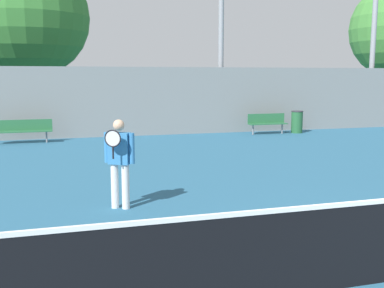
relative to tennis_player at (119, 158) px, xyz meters
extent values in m
cylinder|color=silver|center=(-0.09, 0.06, -0.52)|extent=(0.14, 0.14, 0.84)
cylinder|color=silver|center=(0.10, -0.05, -0.52)|extent=(0.14, 0.14, 0.84)
cube|color=teal|center=(0.00, 0.01, 0.19)|extent=(0.44, 0.37, 0.58)
cylinder|color=teal|center=(-0.21, 0.13, 0.19)|extent=(0.10, 0.10, 0.56)
cylinder|color=teal|center=(0.22, -0.11, 0.19)|extent=(0.10, 0.10, 0.56)
sphere|color=#DBAD89|center=(0.00, 0.01, 0.61)|extent=(0.21, 0.21, 0.21)
cylinder|color=black|center=(-0.13, -0.24, 0.15)|extent=(0.03, 0.03, 0.22)
torus|color=black|center=(-0.13, -0.24, 0.41)|extent=(0.28, 0.18, 0.31)
cylinder|color=silver|center=(-0.13, -0.24, 0.41)|extent=(0.23, 0.14, 0.27)
cube|color=#28663D|center=(7.34, 9.16, -0.51)|extent=(1.69, 0.40, 0.04)
cylinder|color=gray|center=(6.67, 9.16, -0.74)|extent=(0.06, 0.06, 0.42)
cylinder|color=gray|center=(8.02, 9.16, -0.74)|extent=(0.06, 0.06, 0.42)
cube|color=#28663D|center=(7.34, 9.34, -0.29)|extent=(1.69, 0.04, 0.40)
cube|color=#28663D|center=(-2.46, 9.16, -0.51)|extent=(2.14, 0.40, 0.04)
cylinder|color=gray|center=(-1.60, 9.16, -0.74)|extent=(0.06, 0.06, 0.42)
cube|color=#28663D|center=(-2.46, 9.34, -0.29)|extent=(2.14, 0.04, 0.40)
cylinder|color=#939399|center=(13.68, 10.92, 5.04)|extent=(0.25, 0.25, 11.98)
cylinder|color=#939399|center=(5.78, 10.77, 4.72)|extent=(0.23, 0.23, 11.34)
cylinder|color=#235B33|center=(8.74, 9.22, -0.49)|extent=(0.49, 0.49, 0.92)
cylinder|color=#333338|center=(8.74, 9.22, -0.01)|extent=(0.51, 0.51, 0.04)
cube|color=gray|center=(3.46, 10.18, 0.46)|extent=(30.74, 0.06, 2.81)
cylinder|color=brown|center=(-2.42, 16.09, 0.55)|extent=(0.43, 0.43, 2.99)
sphere|color=#387A33|center=(-2.42, 16.09, 4.40)|extent=(5.90, 5.90, 5.90)
camera|label=1|loc=(-0.94, -8.14, 1.49)|focal=42.00mm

